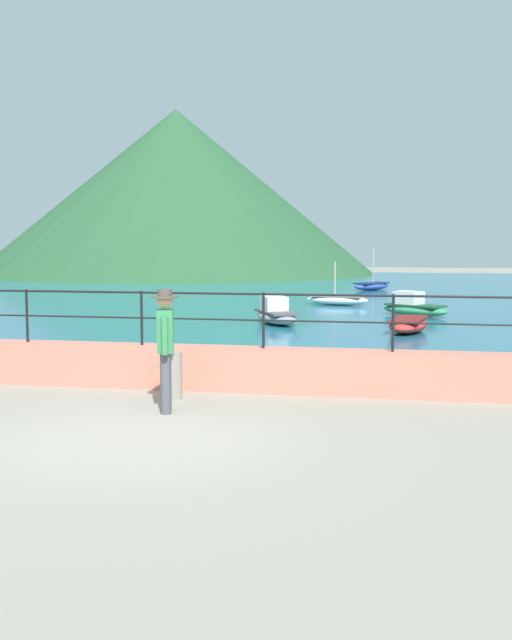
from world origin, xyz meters
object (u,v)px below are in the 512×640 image
at_px(boat_2, 408,324).
at_px(boat_5, 371,286).
at_px(person_walking, 165,344).
at_px(boat_6, 414,307).
at_px(bollard, 174,375).
at_px(boat_0, 337,299).
at_px(boat_4, 276,314).

xyz_separation_m(boat_2, boat_5, (-1.65, 16.58, 0.01)).
relative_size(person_walking, boat_6, 0.73).
height_order(bollard, boat_2, bollard).
bearing_deg(boat_2, boat_5, 95.67).
relative_size(boat_0, boat_6, 1.01).
height_order(boat_4, boat_5, boat_5).
relative_size(boat_4, boat_6, 1.02).
relative_size(boat_4, boat_5, 1.02).
relative_size(bollard, boat_6, 0.30).
height_order(person_walking, boat_5, boat_5).
bearing_deg(boat_2, boat_4, 160.30).
distance_m(boat_0, boat_2, 8.31).
xyz_separation_m(bollard, boat_6, (3.74, 13.35, -0.03)).
bearing_deg(boat_0, boat_6, -52.85).
height_order(boat_2, boat_4, boat_4).
xyz_separation_m(boat_2, boat_4, (-3.69, 1.32, 0.07)).
bearing_deg(boat_6, person_walking, -104.07).
bearing_deg(boat_0, boat_4, -100.06).
height_order(boat_2, boat_6, boat_6).
xyz_separation_m(boat_4, boat_6, (3.87, 3.05, 0.00)).
bearing_deg(boat_5, boat_2, -84.33).
bearing_deg(bollard, person_walking, -80.34).
bearing_deg(boat_6, boat_5, 98.52).
distance_m(bollard, boat_5, 25.64).
relative_size(person_walking, boat_5, 0.73).
distance_m(boat_4, boat_6, 4.92).
relative_size(boat_0, boat_5, 1.02).
height_order(person_walking, boat_6, person_walking).
height_order(bollard, boat_5, boat_5).
bearing_deg(person_walking, boat_4, 91.46).
height_order(person_walking, boat_0, person_walking).
distance_m(boat_2, boat_5, 16.66).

